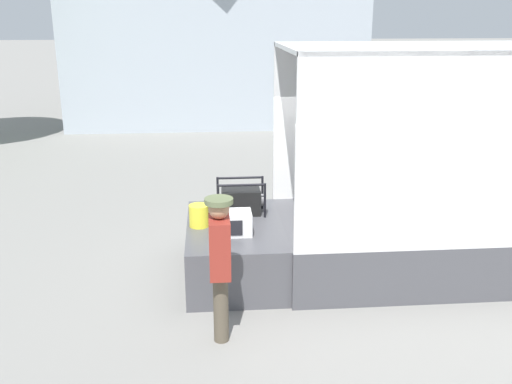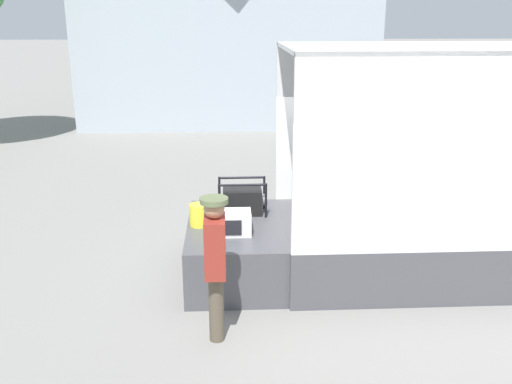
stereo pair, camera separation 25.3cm
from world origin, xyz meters
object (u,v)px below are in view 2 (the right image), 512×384
at_px(microwave, 233,223).
at_px(portable_generator, 244,201).
at_px(orange_bucket, 199,215).
at_px(worker_person, 215,254).

xyz_separation_m(microwave, portable_generator, (0.17, 0.82, 0.05)).
distance_m(microwave, portable_generator, 0.84).
relative_size(microwave, orange_bucket, 1.53).
bearing_deg(orange_bucket, worker_person, -81.61).
bearing_deg(worker_person, microwave, 80.99).
relative_size(microwave, worker_person, 0.27).
height_order(orange_bucket, worker_person, worker_person).
bearing_deg(worker_person, orange_bucket, 98.39).
distance_m(orange_bucket, worker_person, 1.80).
relative_size(microwave, portable_generator, 0.67).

